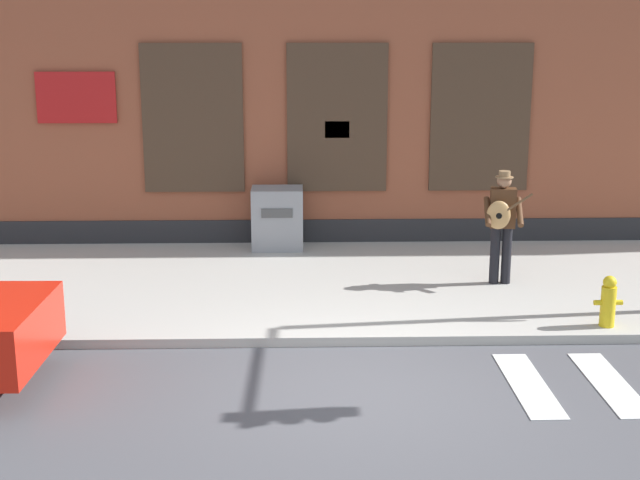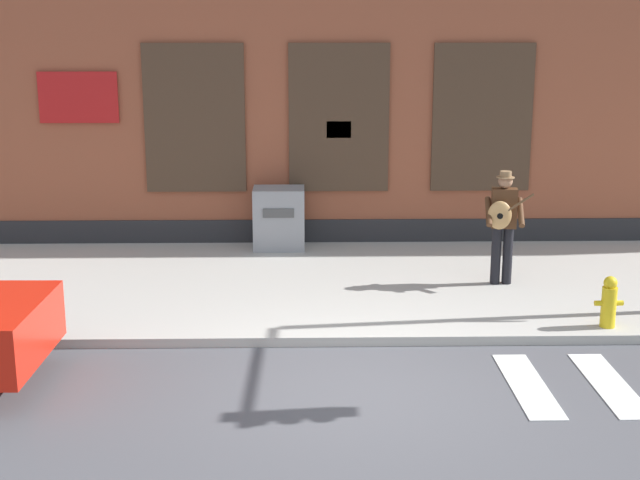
# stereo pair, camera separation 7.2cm
# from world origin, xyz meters

# --- Properties ---
(ground_plane) EXTENTS (160.00, 160.00, 0.00)m
(ground_plane) POSITION_xyz_m (0.00, 0.00, 0.00)
(ground_plane) COLOR #4C4C51
(sidewalk) EXTENTS (28.00, 5.15, 0.13)m
(sidewalk) POSITION_xyz_m (0.00, 3.96, 0.06)
(sidewalk) COLOR #ADAAA3
(sidewalk) RESTS_ON ground
(building_backdrop) EXTENTS (28.00, 4.06, 7.90)m
(building_backdrop) POSITION_xyz_m (-0.00, 8.53, 3.94)
(building_backdrop) COLOR brown
(building_backdrop) RESTS_ON ground
(busker) EXTENTS (0.72, 0.57, 1.77)m
(busker) POSITION_xyz_m (2.40, 3.76, 1.13)
(busker) COLOR black
(busker) RESTS_ON sidewalk
(utility_box) EXTENTS (0.91, 0.70, 1.10)m
(utility_box) POSITION_xyz_m (-1.08, 6.08, 0.68)
(utility_box) COLOR gray
(utility_box) RESTS_ON sidewalk
(fire_hydrant) EXTENTS (0.38, 0.20, 0.70)m
(fire_hydrant) POSITION_xyz_m (3.40, 1.73, 0.47)
(fire_hydrant) COLOR gold
(fire_hydrant) RESTS_ON sidewalk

